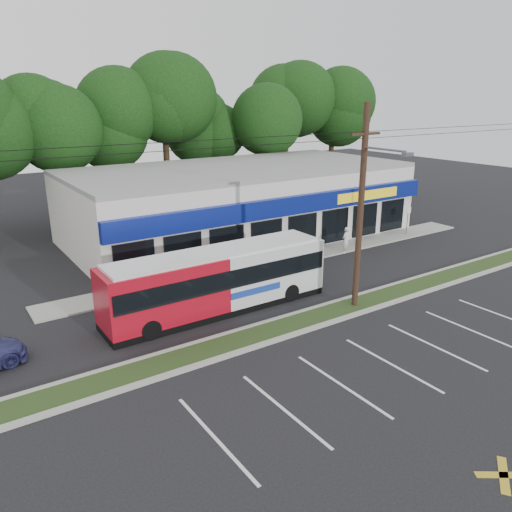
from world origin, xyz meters
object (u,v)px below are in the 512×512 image
Objects in this scene: car_dark at (294,250)px; pedestrian_a at (346,240)px; sign_post at (408,216)px; utility_pole at (360,203)px; pedestrian_b at (292,251)px; metrobus at (218,279)px; lamp_post at (360,209)px.

pedestrian_a is at bearing -104.09° from car_dark.
pedestrian_a is at bearing -175.13° from sign_post.
pedestrian_b is (1.70, 7.25, -4.56)m from utility_pole.
metrobus is at bearing -167.87° from sign_post.
utility_pole is at bearing -149.85° from sign_post.
pedestrian_a is (11.96, 3.48, -0.75)m from metrobus.
sign_post is at bearing -96.29° from car_dark.
sign_post is at bearing 12.01° from metrobus.
sign_post is 11.49m from pedestrian_b.
metrobus is (-13.96, -4.30, -1.01)m from lamp_post.
lamp_post reaches higher than pedestrian_b.
metrobus is (-5.79, 3.57, -3.75)m from utility_pole.
utility_pole is 29.31× the size of pedestrian_b.
lamp_post is 6.32m from car_dark.
sign_post reaches higher than pedestrian_a.
metrobus is 8.95m from car_dark.
sign_post is 0.52× the size of car_dark.
car_dark is at bearing 26.58° from metrobus.
lamp_post is 0.99× the size of car_dark.
lamp_post is 14.64m from metrobus.
metrobus is at bearing 148.32° from utility_pole.
utility_pole is 11.76× the size of lamp_post.
car_dark is (7.95, 4.00, -0.93)m from metrobus.
sign_post is at bearing 178.37° from pedestrian_b.
pedestrian_b is (7.49, 3.67, -0.81)m from metrobus.
lamp_post is 0.36× the size of metrobus.
car_dark is (-11.01, -0.07, -0.82)m from sign_post.
pedestrian_b is (-11.46, -0.40, -0.70)m from sign_post.
utility_pole reaches higher than metrobus.
sign_post is 1.22× the size of pedestrian_a.
metrobus is 6.41× the size of pedestrian_a.
metrobus is at bearing 110.02° from car_dark.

